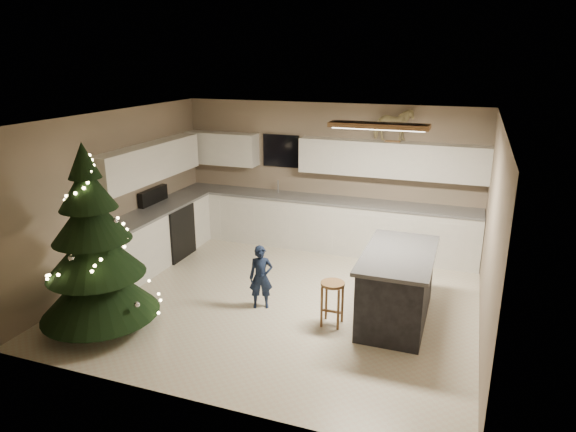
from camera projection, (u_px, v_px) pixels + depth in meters
The scene contains 8 objects.
ground_plane at pixel (280, 298), 7.50m from camera, with size 5.50×5.50×0.00m, color beige.
room_shell at pixel (281, 181), 6.97m from camera, with size 5.52×5.02×2.61m.
cabinetry at pixel (264, 211), 9.05m from camera, with size 5.50×3.20×2.00m.
island at pixel (397, 286), 6.76m from camera, with size 0.90×1.70×0.95m.
bar_stool at pixel (332, 293), 6.63m from camera, with size 0.31×0.31×0.60m.
christmas_tree at pixel (95, 257), 6.37m from camera, with size 1.52×1.47×2.43m.
toddler at pixel (261, 277), 7.10m from camera, with size 0.33×0.22×0.90m, color #142241.
rocking_horse at pixel (393, 125), 8.53m from camera, with size 0.69×0.43×0.56m.
Camera 1 is at (2.42, -6.36, 3.38)m, focal length 32.00 mm.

